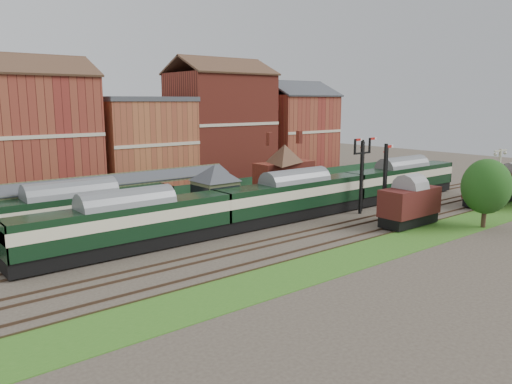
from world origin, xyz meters
TOP-DOWN VIEW (x-y plane):
  - ground at (0.00, 0.00)m, footprint 160.00×160.00m
  - grass_back at (0.00, 16.00)m, footprint 90.00×4.50m
  - grass_front at (0.00, -12.00)m, footprint 90.00×5.00m
  - fence at (0.00, 18.00)m, footprint 90.00×0.12m
  - platform at (-5.00, 9.75)m, footprint 55.00×3.40m
  - signal_box at (-3.00, 3.25)m, footprint 5.40×5.40m
  - brick_hut at (5.00, 3.25)m, footprint 3.20×2.64m
  - station_building at (12.00, 9.75)m, footprint 8.10×8.10m
  - canopy at (-11.00, 9.75)m, footprint 26.00×3.89m
  - semaphore_bracket at (12.04, -2.50)m, footprint 3.60×0.25m
  - semaphore_siding at (10.02, -7.00)m, footprint 1.23×0.25m
  - yard_lamp at (24.00, -11.50)m, footprint 2.60×0.22m
  - town_backdrop at (-0.18, 25.00)m, footprint 69.00×10.00m
  - dmu_train at (4.65, 0.00)m, footprint 55.21×2.90m
  - platform_railcar at (-15.90, 6.50)m, footprint 18.74×2.95m
  - goods_van_a at (11.42, -9.00)m, footprint 6.53×2.83m
  - goods_van_b at (32.93, -9.00)m, footprint 5.83×2.53m
  - goods_van_c at (26.47, -9.00)m, footprint 5.91×2.56m
  - tree_far at (16.41, -13.96)m, footprint 4.58×4.58m

SIDE VIEW (x-z plane):
  - ground at x=0.00m, z-range 0.00..0.00m
  - grass_back at x=0.00m, z-range 0.00..0.06m
  - grass_front at x=0.00m, z-range 0.00..0.06m
  - platform at x=-5.00m, z-range 0.00..1.00m
  - fence at x=0.00m, z-range 0.00..1.50m
  - brick_hut at x=5.00m, z-range -0.28..2.67m
  - goods_van_b at x=32.93m, z-range 0.25..3.79m
  - goods_van_c at x=26.47m, z-range 0.25..3.84m
  - goods_van_a at x=11.42m, z-range 0.26..4.22m
  - dmu_train at x=4.65m, z-range 0.36..4.60m
  - platform_railcar at x=-15.90m, z-range 0.36..4.68m
  - signal_box at x=-3.00m, z-range 0.19..6.19m
  - station_building at x=12.00m, z-range 1.01..6.91m
  - yard_lamp at x=24.00m, z-range 0.49..7.49m
  - tree_far at x=16.41m, z-range 0.69..7.38m
  - semaphore_siding at x=10.02m, z-range 0.16..8.16m
  - canopy at x=-11.00m, z-range 2.54..6.62m
  - semaphore_bracket at x=12.04m, z-range 0.54..8.72m
  - town_backdrop at x=-0.18m, z-range -1.00..15.00m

